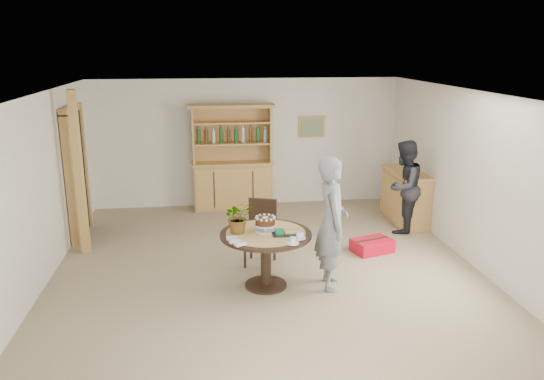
% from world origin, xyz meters
% --- Properties ---
extents(ground, '(7.00, 7.00, 0.00)m').
position_xyz_m(ground, '(0.00, 0.00, 0.00)').
color(ground, tan).
rests_on(ground, ground).
extents(room_shell, '(6.04, 7.04, 2.52)m').
position_xyz_m(room_shell, '(0.00, 0.01, 1.74)').
color(room_shell, white).
rests_on(room_shell, ground).
extents(doorway, '(0.13, 1.10, 2.18)m').
position_xyz_m(doorway, '(-2.93, 2.00, 1.11)').
color(doorway, black).
rests_on(doorway, ground).
extents(pine_post, '(0.12, 0.12, 2.50)m').
position_xyz_m(pine_post, '(-2.70, 1.20, 1.25)').
color(pine_post, tan).
rests_on(pine_post, ground).
extents(hutch, '(1.62, 0.54, 2.04)m').
position_xyz_m(hutch, '(-0.30, 3.24, 0.69)').
color(hutch, tan).
rests_on(hutch, ground).
extents(sideboard, '(0.54, 1.26, 0.94)m').
position_xyz_m(sideboard, '(2.74, 2.00, 0.47)').
color(sideboard, tan).
rests_on(sideboard, ground).
extents(dining_table, '(1.20, 1.20, 0.76)m').
position_xyz_m(dining_table, '(-0.07, -0.35, 0.60)').
color(dining_table, black).
rests_on(dining_table, ground).
extents(dining_chair, '(0.54, 0.54, 0.95)m').
position_xyz_m(dining_chair, '(-0.04, 0.48, 0.54)').
color(dining_chair, black).
rests_on(dining_chair, ground).
extents(birthday_cake, '(0.30, 0.30, 0.20)m').
position_xyz_m(birthday_cake, '(-0.07, -0.30, 0.88)').
color(birthday_cake, white).
rests_on(birthday_cake, dining_table).
extents(flower_vase, '(0.47, 0.44, 0.42)m').
position_xyz_m(flower_vase, '(-0.42, -0.30, 0.97)').
color(flower_vase, '#3F7233').
rests_on(flower_vase, dining_table).
extents(gift_tray, '(0.30, 0.20, 0.08)m').
position_xyz_m(gift_tray, '(0.14, -0.47, 0.79)').
color(gift_tray, black).
rests_on(gift_tray, dining_table).
extents(coffee_cup_a, '(0.15, 0.15, 0.09)m').
position_xyz_m(coffee_cup_a, '(0.33, -0.63, 0.80)').
color(coffee_cup_a, white).
rests_on(coffee_cup_a, dining_table).
extents(coffee_cup_b, '(0.15, 0.15, 0.08)m').
position_xyz_m(coffee_cup_b, '(0.21, -0.80, 0.79)').
color(coffee_cup_b, white).
rests_on(coffee_cup_b, dining_table).
extents(napkins, '(0.24, 0.33, 0.03)m').
position_xyz_m(napkins, '(-0.48, -0.66, 0.77)').
color(napkins, white).
rests_on(napkins, dining_table).
extents(teen_boy, '(0.48, 0.68, 1.77)m').
position_xyz_m(teen_boy, '(0.78, -0.45, 0.88)').
color(teen_boy, slate).
rests_on(teen_boy, ground).
extents(adult_person, '(0.97, 0.97, 1.59)m').
position_xyz_m(adult_person, '(2.50, 1.51, 0.79)').
color(adult_person, black).
rests_on(adult_person, ground).
extents(red_suitcase, '(0.69, 0.57, 0.21)m').
position_xyz_m(red_suitcase, '(1.71, 0.65, 0.10)').
color(red_suitcase, red).
rests_on(red_suitcase, ground).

